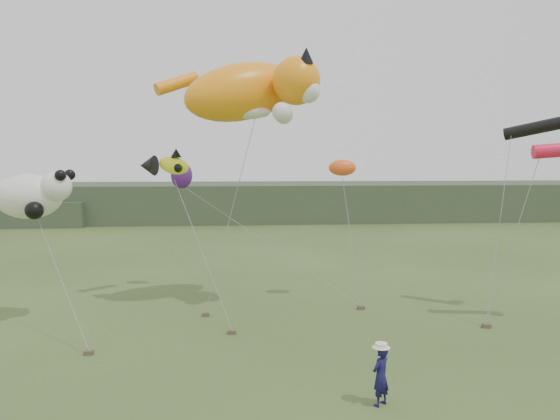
{
  "coord_description": "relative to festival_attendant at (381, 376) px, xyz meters",
  "views": [
    {
      "loc": [
        -2.45,
        -16.07,
        6.7
      ],
      "look_at": [
        -0.93,
        3.0,
        4.92
      ],
      "focal_mm": 35.0,
      "sensor_mm": 36.0,
      "label": 1
    }
  ],
  "objects": [
    {
      "name": "cat_kite",
      "position": [
        -3.08,
        10.09,
        8.87
      ],
      "size": [
        7.3,
        4.63,
        3.58
      ],
      "color": "orange",
      "rests_on": "ground"
    },
    {
      "name": "panda_kite",
      "position": [
        -12.04,
        8.49,
        4.43
      ],
      "size": [
        3.19,
        2.07,
        1.98
      ],
      "color": "white",
      "rests_on": "ground"
    },
    {
      "name": "headland",
      "position": [
        -4.53,
        46.69,
        1.09
      ],
      "size": [
        90.0,
        13.0,
        4.0
      ],
      "color": "#2D3D28",
      "rests_on": "ground"
    },
    {
      "name": "ground",
      "position": [
        -1.42,
        2.0,
        -0.83
      ],
      "size": [
        120.0,
        120.0,
        0.0
      ],
      "primitive_type": "plane",
      "color": "#385123",
      "rests_on": "ground"
    },
    {
      "name": "fish_kite",
      "position": [
        -7.09,
        10.74,
        5.62
      ],
      "size": [
        2.54,
        1.65,
        1.28
      ],
      "color": "#F9FF21",
      "rests_on": "ground"
    },
    {
      "name": "festival_attendant",
      "position": [
        0.0,
        0.0,
        0.0
      ],
      "size": [
        0.72,
        0.69,
        1.66
      ],
      "primitive_type": "imported",
      "rotation": [
        0.0,
        0.0,
        3.84
      ],
      "color": "#141243",
      "rests_on": "ground"
    },
    {
      "name": "misc_kites",
      "position": [
        -3.48,
        12.73,
        5.23
      ],
      "size": [
        8.89,
        3.56,
        1.46
      ],
      "color": "#FC5921",
      "rests_on": "ground"
    },
    {
      "name": "sandbag_anchors",
      "position": [
        -2.12,
        7.19,
        -0.75
      ],
      "size": [
        15.32,
        5.11,
        0.16
      ],
      "color": "brown",
      "rests_on": "ground"
    }
  ]
}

